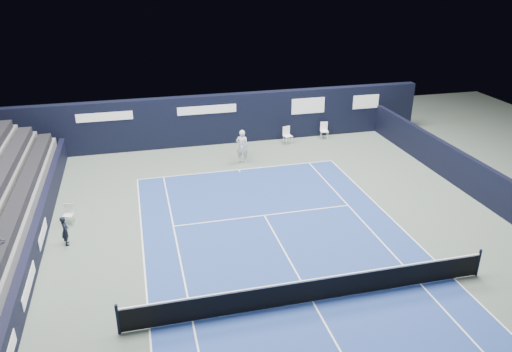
# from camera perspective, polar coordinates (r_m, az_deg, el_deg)

# --- Properties ---
(ground) EXTENTS (48.00, 48.00, 0.00)m
(ground) POSITION_cam_1_polar(r_m,az_deg,el_deg) (19.18, 4.41, -10.58)
(ground) COLOR #4C5A51
(ground) RESTS_ON ground
(court_surface) EXTENTS (10.97, 23.77, 0.01)m
(court_surface) POSITION_cam_1_polar(r_m,az_deg,el_deg) (17.66, 6.49, -14.08)
(court_surface) COLOR navy
(court_surface) RESTS_ON ground
(enclosure_wall_right) EXTENTS (0.30, 22.00, 1.80)m
(enclosure_wall_right) POSITION_cam_1_polar(r_m,az_deg,el_deg) (26.56, 23.66, -0.22)
(enclosure_wall_right) COLOR black
(enclosure_wall_right) RESTS_ON ground
(folding_chair_back_a) EXTENTS (0.56, 0.55, 1.09)m
(folding_chair_back_a) POSITION_cam_1_polar(r_m,az_deg,el_deg) (31.44, 3.58, 4.83)
(folding_chair_back_a) COLOR white
(folding_chair_back_a) RESTS_ON ground
(folding_chair_back_b) EXTENTS (0.54, 0.53, 1.07)m
(folding_chair_back_b) POSITION_cam_1_polar(r_m,az_deg,el_deg) (32.61, 7.79, 5.33)
(folding_chair_back_b) COLOR white
(folding_chair_back_b) RESTS_ON ground
(line_judge_chair) EXTENTS (0.48, 0.47, 0.90)m
(line_judge_chair) POSITION_cam_1_polar(r_m,az_deg,el_deg) (23.45, -20.64, -3.91)
(line_judge_chair) COLOR silver
(line_judge_chair) RESTS_ON ground
(line_judge) EXTENTS (0.40, 0.52, 1.27)m
(line_judge) POSITION_cam_1_polar(r_m,az_deg,el_deg) (21.73, -20.98, -5.85)
(line_judge) COLOR black
(line_judge) RESTS_ON ground
(court_markings) EXTENTS (11.03, 23.83, 0.00)m
(court_markings) POSITION_cam_1_polar(r_m,az_deg,el_deg) (17.66, 6.49, -14.07)
(court_markings) COLOR white
(court_markings) RESTS_ON court_surface
(tennis_net) EXTENTS (12.90, 0.10, 1.10)m
(tennis_net) POSITION_cam_1_polar(r_m,az_deg,el_deg) (17.36, 6.57, -12.77)
(tennis_net) COLOR black
(tennis_net) RESTS_ON ground
(back_sponsor_wall) EXTENTS (26.00, 0.63, 3.10)m
(back_sponsor_wall) POSITION_cam_1_polar(r_m,az_deg,el_deg) (31.32, -3.83, 6.54)
(back_sponsor_wall) COLOR black
(back_sponsor_wall) RESTS_ON ground
(side_barrier_left) EXTENTS (0.33, 22.00, 1.20)m
(side_barrier_left) POSITION_cam_1_polar(r_m,az_deg,el_deg) (21.92, -23.62, -6.16)
(side_barrier_left) COLOR black
(side_barrier_left) RESTS_ON ground
(tennis_player) EXTENTS (0.83, 0.96, 1.93)m
(tennis_player) POSITION_cam_1_polar(r_m,az_deg,el_deg) (28.30, -1.59, 3.43)
(tennis_player) COLOR silver
(tennis_player) RESTS_ON ground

